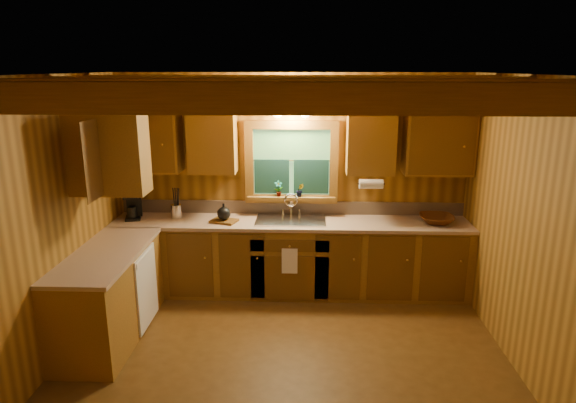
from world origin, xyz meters
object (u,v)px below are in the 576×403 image
(sink, at_px, (291,224))
(cutting_board, at_px, (224,221))
(wicker_basket, at_px, (436,219))
(coffee_maker, at_px, (133,206))

(sink, bearing_deg, cutting_board, -173.24)
(sink, xyz_separation_m, wicker_basket, (1.70, -0.04, 0.09))
(wicker_basket, bearing_deg, sink, 178.75)
(sink, bearing_deg, coffee_maker, 179.77)
(coffee_maker, bearing_deg, wicker_basket, -15.88)
(sink, xyz_separation_m, cutting_board, (-0.78, -0.09, 0.06))
(coffee_maker, bearing_deg, sink, -15.39)
(sink, height_order, cutting_board, sink)
(coffee_maker, distance_m, cutting_board, 1.12)
(sink, bearing_deg, wicker_basket, -1.25)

